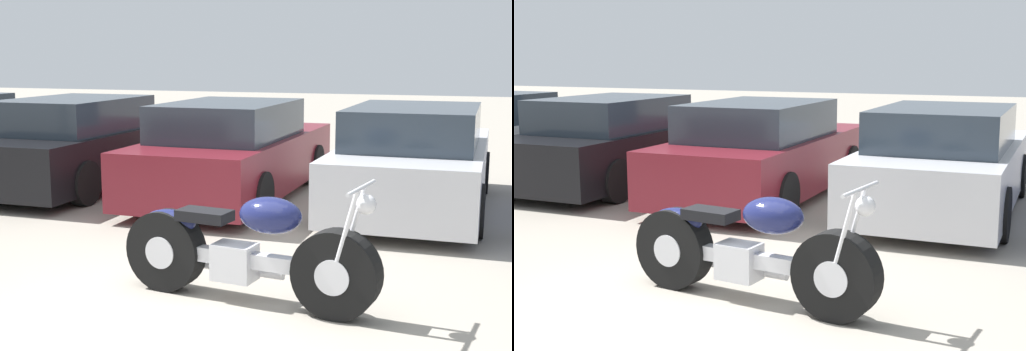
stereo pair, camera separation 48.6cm
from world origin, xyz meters
The scene contains 5 objects.
ground_plane centered at (0.00, 0.00, 0.00)m, with size 60.00×60.00×0.00m, color gray.
motorcycle centered at (0.40, 0.51, 0.43)m, with size 2.22×0.72×1.04m.
parked_car_black centered at (-3.66, 4.59, 0.63)m, with size 1.80×4.28×1.34m.
parked_car_maroon centered at (-1.19, 4.50, 0.63)m, with size 1.80×4.28×1.34m.
parked_car_silver centered at (1.28, 4.52, 0.63)m, with size 1.80×4.28×1.34m.
Camera 2 is at (2.72, -4.52, 2.00)m, focal length 50.00 mm.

